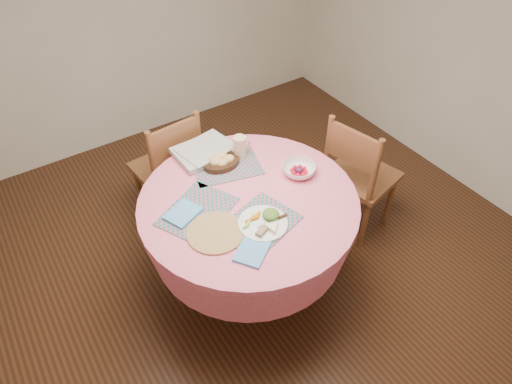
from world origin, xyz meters
The scene contains 16 objects.
ground centered at (0.00, 0.00, 0.00)m, with size 4.00×4.00×0.00m, color #331C0F.
room_envelope centered at (0.00, 0.00, 1.71)m, with size 4.01×4.01×2.71m.
dining_table centered at (0.00, 0.00, 0.56)m, with size 1.24×1.24×0.75m.
chair_right centered at (0.90, 0.03, 0.49)m, with size 0.51×0.52×0.94m.
chair_back centered at (-0.13, 0.82, 0.48)m, with size 0.46×0.45×0.92m.
placemat_front centered at (-0.06, -0.19, 0.75)m, with size 0.40×0.30×0.01m, color #157764.
placemat_left centered at (-0.28, 0.07, 0.75)m, with size 0.40×0.30×0.01m, color #157764.
placemat_back centered at (0.05, 0.32, 0.75)m, with size 0.40×0.30×0.01m, color #157764.
wicker_trivet centered at (-0.28, -0.12, 0.76)m, with size 0.30×0.30×0.01m, color olive.
napkin_near centered at (-0.19, -0.33, 0.76)m, with size 0.18×0.14×0.01m, color #56A0DE.
napkin_far centered at (-0.36, 0.09, 0.76)m, with size 0.18×0.14×0.01m, color #56A0DE.
dinner_plate centered at (-0.04, -0.21, 0.77)m, with size 0.26×0.26×0.05m.
bread_bowl centered at (0.02, 0.34, 0.79)m, with size 0.23×0.23×0.08m.
latte_mug centered at (0.16, 0.35, 0.83)m, with size 0.12×0.08×0.14m.
fruit_bowl centered at (0.37, 0.02, 0.78)m, with size 0.25×0.25×0.06m.
newspaper_stack centered at (-0.01, 0.49, 0.78)m, with size 0.37×0.30×0.04m.
Camera 1 is at (-0.98, -1.56, 2.50)m, focal length 32.00 mm.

